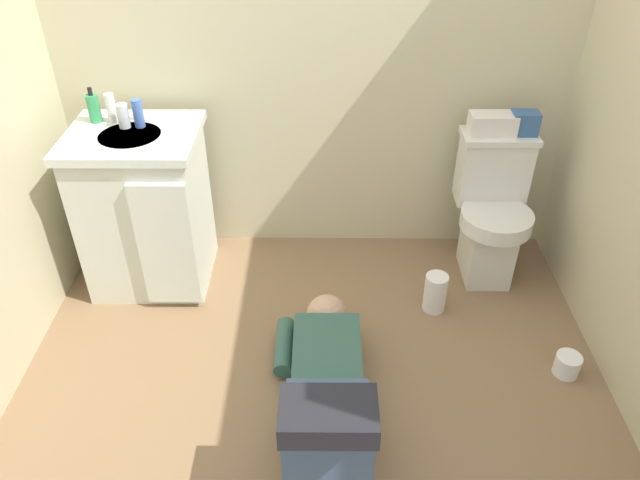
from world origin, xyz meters
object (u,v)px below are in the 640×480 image
Objects in this scene: toiletry_bag at (524,123)px; bottle_blue at (138,113)px; soap_dispenser at (94,108)px; faucet at (136,110)px; person_plumber at (326,389)px; tissue_box at (493,124)px; vanity_cabinet at (146,208)px; bottle_white at (111,108)px; bottle_clear at (123,116)px; toilet_paper_roll at (567,365)px; paper_towel_roll at (435,293)px; toilet at (491,211)px.

bottle_blue is at bearing -177.37° from toiletry_bag.
faucet is at bearing 6.01° from soap_dispenser.
tissue_box is at bearing 53.77° from person_plumber.
vanity_cabinet is 0.50m from bottle_white.
bottle_clear reaches higher than toilet_paper_roll.
toilet_paper_roll is (0.11, -0.83, -0.76)m from toiletry_bag.
bottle_white reaches higher than toilet_paper_roll.
person_plumber is 1.52m from bottle_clear.
bottle_clear is at bearing -177.00° from tissue_box.
soap_dispenser reaches higher than vanity_cabinet.
toiletry_bag is at bearing 45.35° from paper_towel_roll.
paper_towel_roll is at bearing -12.38° from bottle_clear.
toilet_paper_roll is at bearing -73.68° from toilet.
tissue_box is 1.79m from bottle_white.
vanity_cabinet is 6.61× the size of toiletry_bag.
soap_dispenser is at bearing 179.54° from bottle_white.
toiletry_bag is (0.15, 0.00, 0.01)m from tissue_box.
bottle_clear reaches higher than toilet.
person_plumber is at bearing -130.22° from toilet.
paper_towel_roll is at bearing -15.74° from faucet.
soap_dispenser is at bearing 159.42° from toilet_paper_roll.
bottle_blue is 1.19× the size of toilet_paper_roll.
bottle_clear is (-0.04, -0.08, 0.01)m from faucet.
toilet is at bearing 49.78° from person_plumber.
soap_dispenser is at bearing 178.18° from toilet.
bottle_blue is (0.03, -0.07, 0.02)m from faucet.
faucet is 2.26m from toilet_paper_roll.
soap_dispenser is 0.82× the size of paper_towel_roll.
faucet is at bearing 10.69° from bottle_white.
soap_dispenser is (-2.01, -0.03, 0.08)m from toiletry_bag.
vanity_cabinet is at bearing 133.82° from person_plumber.
bottle_blue is at bearing -177.13° from tissue_box.
vanity_cabinet is 6.00× the size of bottle_white.
bottle_white is (-0.11, -0.02, 0.02)m from faucet.
bottle_blue reaches higher than toilet_paper_roll.
tissue_box is 1.68× the size of bottle_blue.
faucet is at bearing 157.09° from toilet_paper_roll.
bottle_white is 0.68× the size of paper_towel_roll.
bottle_blue is (0.14, -0.05, -0.00)m from bottle_white.
soap_dispenser is 0.08m from bottle_white.
person_plumber is (0.88, -0.92, -0.24)m from vanity_cabinet.
person_plumber is (-0.83, -0.99, -0.19)m from toilet.
toiletry_bag is at bearing 0.31° from faucet.
bottle_blue is at bearing -68.61° from faucet.
vanity_cabinet is (-1.72, -0.07, 0.05)m from toilet.
tissue_box is 0.85m from paper_towel_roll.
faucet is 0.60× the size of soap_dispenser.
bottle_blue is 0.65× the size of paper_towel_roll.
bottle_clear is 0.55× the size of paper_towel_roll.
bottle_blue reaches higher than bottle_clear.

